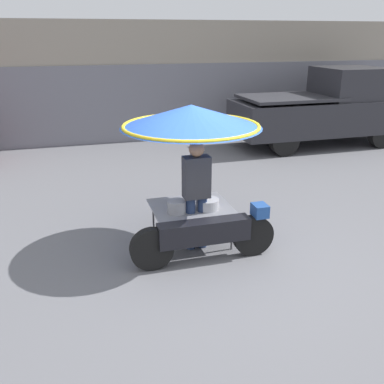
# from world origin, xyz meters

# --- Properties ---
(ground_plane) EXTENTS (36.00, 36.00, 0.00)m
(ground_plane) POSITION_xyz_m (0.00, 0.00, 0.00)
(ground_plane) COLOR slate
(shopfront_building) EXTENTS (28.00, 2.06, 3.40)m
(shopfront_building) POSITION_xyz_m (0.00, 8.55, 1.69)
(shopfront_building) COLOR gray
(shopfront_building) RESTS_ON ground
(vendor_motorcycle_cart) EXTENTS (2.08, 2.01, 2.10)m
(vendor_motorcycle_cart) POSITION_xyz_m (-0.33, 0.68, 1.67)
(vendor_motorcycle_cart) COLOR black
(vendor_motorcycle_cart) RESTS_ON ground
(vendor_person) EXTENTS (0.38, 0.22, 1.64)m
(vendor_person) POSITION_xyz_m (-0.32, 0.54, 0.92)
(vendor_person) COLOR navy
(vendor_person) RESTS_ON ground
(pickup_truck) EXTENTS (5.05, 1.81, 2.16)m
(pickup_truck) POSITION_xyz_m (5.05, 5.62, 1.02)
(pickup_truck) COLOR black
(pickup_truck) RESTS_ON ground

